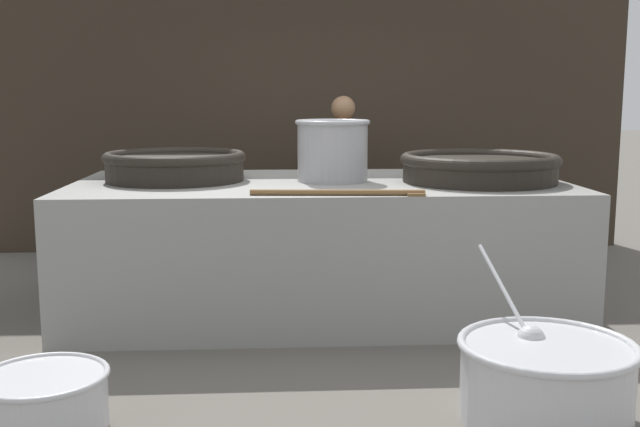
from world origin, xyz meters
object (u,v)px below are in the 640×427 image
at_px(cook, 342,175).
at_px(prep_bowl_vegetables, 546,376).
at_px(giant_wok_far, 479,167).
at_px(prep_bowl_meat, 44,399).
at_px(giant_wok_near, 175,165).
at_px(stock_pot, 333,149).

height_order(cook, prep_bowl_vegetables, cook).
height_order(giant_wok_far, prep_bowl_meat, giant_wok_far).
bearing_deg(giant_wok_near, prep_bowl_meat, -99.94).
bearing_deg(giant_wok_far, giant_wok_near, 174.16).
relative_size(giant_wok_far, prep_bowl_vegetables, 1.03).
bearing_deg(giant_wok_near, giant_wok_far, -5.84).
height_order(prep_bowl_vegetables, prep_bowl_meat, prep_bowl_vegetables).
xyz_separation_m(giant_wok_near, prep_bowl_meat, (-0.39, -2.22, -0.97)).
xyz_separation_m(giant_wok_near, stock_pot, (1.22, -0.09, 0.12)).
bearing_deg(prep_bowl_meat, stock_pot, 52.95).
bearing_deg(prep_bowl_vegetables, stock_pot, 113.87).
relative_size(cook, prep_bowl_meat, 2.55).
bearing_deg(prep_bowl_meat, giant_wok_far, 36.07).
distance_m(cook, prep_bowl_vegetables, 3.72).
bearing_deg(giant_wok_near, stock_pot, -4.27).
xyz_separation_m(giant_wok_far, prep_bowl_vegetables, (-0.17, -1.99, -0.90)).
bearing_deg(stock_pot, cook, 82.03).
height_order(giant_wok_near, prep_bowl_vegetables, giant_wok_near).
relative_size(giant_wok_far, prep_bowl_meat, 1.85).
xyz_separation_m(giant_wok_far, stock_pot, (-1.11, 0.15, 0.13)).
bearing_deg(cook, prep_bowl_vegetables, 94.03).
bearing_deg(prep_bowl_meat, cook, 63.19).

